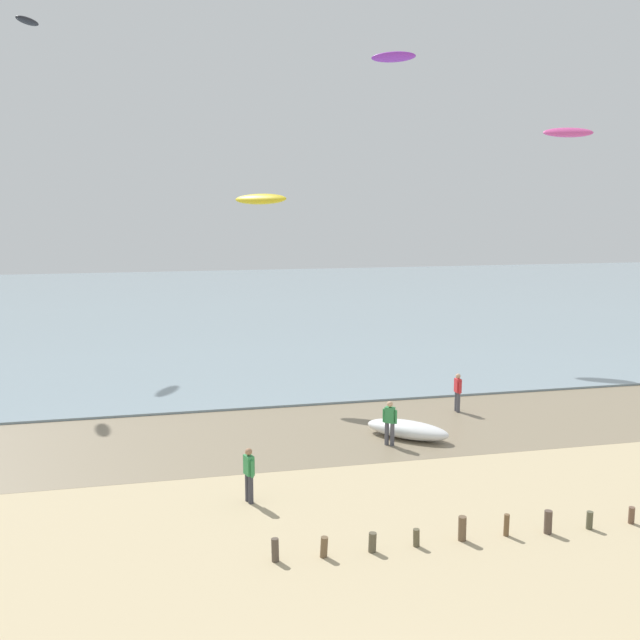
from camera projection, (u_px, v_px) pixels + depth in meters
wet_sand_strip at (259, 437)px, 28.35m from camera, size 120.00×7.80×0.01m
sea at (198, 305)px, 65.79m from camera, size 160.00×70.00×0.10m
groyne_mid at (489, 528)px, 19.61m from camera, size 12.96×0.35×0.69m
person_nearest_camera at (249, 473)px, 21.94m from camera, size 0.32×0.55×1.71m
person_mid_beach at (458, 391)px, 31.66m from camera, size 0.23×0.57×1.71m
person_by_waterline at (390, 422)px, 27.20m from camera, size 0.47×0.39×1.71m
grounded_kite at (407, 430)px, 28.15m from camera, size 3.29×3.19×0.67m
kite_aloft_0 at (261, 199)px, 34.89m from camera, size 2.81×2.58×0.72m
kite_aloft_2 at (568, 132)px, 49.97m from camera, size 3.65×2.11×1.00m
kite_aloft_4 at (393, 57)px, 46.47m from camera, size 3.04×2.40×0.82m
kite_aloft_5 at (27, 21)px, 45.43m from camera, size 1.62×2.35×0.42m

